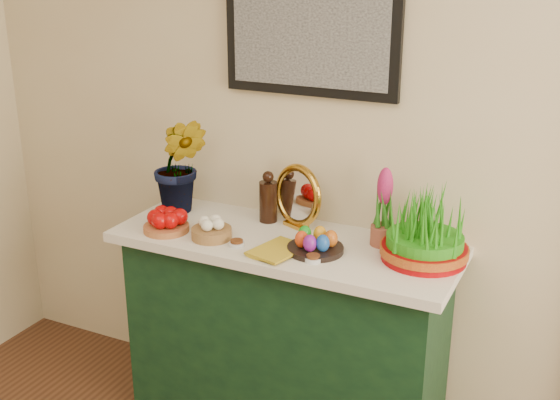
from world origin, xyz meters
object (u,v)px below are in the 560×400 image
(hyacinth_green, at_px, (180,150))
(mirror, at_px, (298,197))
(sideboard, at_px, (285,339))
(book, at_px, (262,245))
(wheatgrass_sabzeh, at_px, (426,230))

(hyacinth_green, height_order, mirror, hyacinth_green)
(sideboard, bearing_deg, book, -107.61)
(mirror, height_order, book, mirror)
(mirror, distance_m, wheatgrass_sabzeh, 0.58)
(book, relative_size, wheatgrass_sabzeh, 0.63)
(sideboard, distance_m, wheatgrass_sabzeh, 0.81)
(hyacinth_green, relative_size, wheatgrass_sabzeh, 1.72)
(mirror, relative_size, book, 1.29)
(mirror, bearing_deg, hyacinth_green, -172.46)
(hyacinth_green, xyz_separation_m, mirror, (0.53, 0.07, -0.16))
(book, distance_m, wheatgrass_sabzeh, 0.63)
(book, height_order, wheatgrass_sabzeh, wheatgrass_sabzeh)
(sideboard, bearing_deg, mirror, 95.74)
(book, bearing_deg, mirror, 98.97)
(wheatgrass_sabzeh, bearing_deg, book, -164.25)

